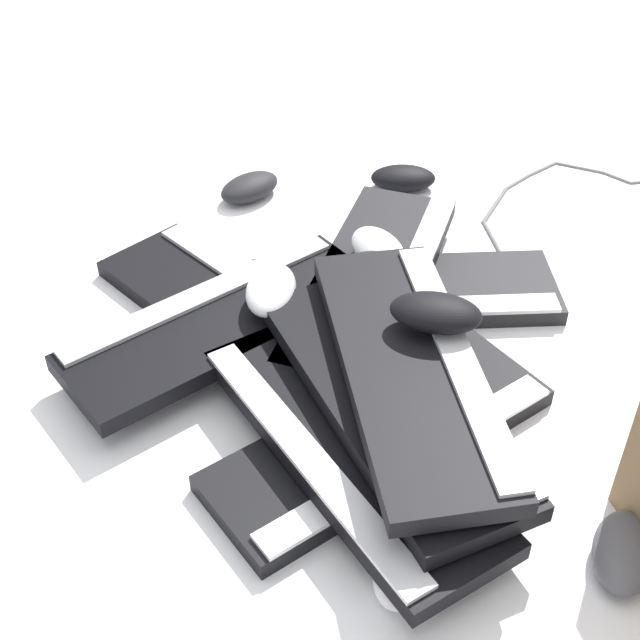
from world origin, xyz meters
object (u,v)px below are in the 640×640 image
mouse_0 (436,313)px  mouse_4 (378,250)px  keyboard_6 (390,396)px  mouse_2 (379,268)px  keyboard_3 (374,279)px  mouse_1 (407,566)px  mouse_3 (624,552)px  keyboard_5 (223,323)px  keyboard_0 (404,292)px  keyboard_7 (412,368)px  keyboard_4 (347,446)px  mouse_6 (403,178)px  mouse_7 (249,187)px  mouse_5 (271,290)px  keyboard_1 (232,312)px  keyboard_2 (382,439)px

mouse_0 → mouse_4: bearing=-63.7°
keyboard_6 → mouse_2: size_ratio=4.22×
keyboard_3 → mouse_0: (-0.08, -0.19, 0.10)m
mouse_1 → mouse_3: (0.19, -0.13, 0.00)m
keyboard_5 → mouse_2: bearing=-20.3°
mouse_3 → mouse_4: size_ratio=1.00×
keyboard_0 → keyboard_7: size_ratio=0.97×
keyboard_4 → mouse_6: size_ratio=4.14×
keyboard_5 → mouse_3: bearing=-77.2°
keyboard_4 → keyboard_6: 0.08m
mouse_3 → mouse_7: bearing=50.9°
keyboard_6 → mouse_5: size_ratio=4.22×
keyboard_3 → keyboard_5: 0.23m
keyboard_3 → mouse_1: 0.46m
mouse_1 → mouse_4: 0.49m
keyboard_0 → mouse_1: 0.47m
mouse_0 → keyboard_1: bearing=-18.8°
keyboard_0 → mouse_4: mouse_4 is taller
keyboard_3 → mouse_7: keyboard_3 is taller
keyboard_7 → mouse_1: size_ratio=4.15×
keyboard_5 → mouse_4: (0.24, -0.04, 0.04)m
keyboard_5 → mouse_6: 0.50m
keyboard_5 → mouse_5: mouse_5 is taller
mouse_5 → mouse_7: bearing=-165.3°
keyboard_0 → keyboard_1: 0.25m
keyboard_7 → keyboard_3: bearing=57.3°
mouse_6 → keyboard_6: bearing=-94.7°
keyboard_3 → mouse_6: (0.25, 0.20, -0.02)m
mouse_6 → mouse_2: bearing=-99.1°
keyboard_0 → mouse_0: (-0.12, -0.16, 0.13)m
mouse_4 → mouse_3: bearing=3.7°
keyboard_0 → keyboard_2: size_ratio=0.99×
keyboard_0 → keyboard_4: keyboard_4 is taller
keyboard_0 → keyboard_6: size_ratio=0.95×
keyboard_4 → mouse_3: size_ratio=4.14×
keyboard_0 → mouse_7: bearing=91.3°
mouse_1 → keyboard_3: bearing=22.6°
mouse_3 → mouse_6: size_ratio=1.00×
mouse_5 → keyboard_4: bearing=27.8°
keyboard_2 → keyboard_6: keyboard_6 is taller
keyboard_2 → mouse_2: 0.26m
mouse_1 → mouse_6: 0.78m
keyboard_0 → mouse_2: bearing=177.3°
keyboard_2 → keyboard_3: (0.18, 0.21, 0.03)m
keyboard_2 → keyboard_7: (0.04, 0.00, 0.09)m
keyboard_3 → mouse_1: bearing=-127.9°
keyboard_1 → keyboard_2: same height
mouse_2 → mouse_1: bearing=-87.0°
mouse_5 → mouse_7: 0.37m
keyboard_5 → mouse_2: mouse_2 is taller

